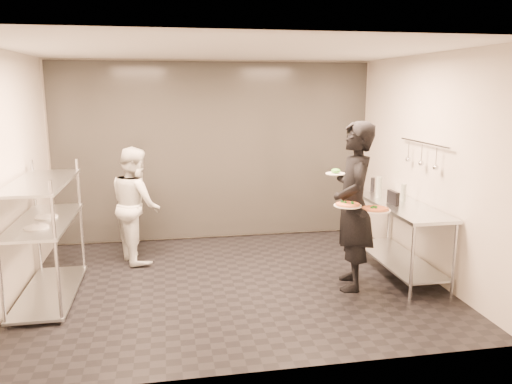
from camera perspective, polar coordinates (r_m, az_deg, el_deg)
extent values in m
cube|color=black|center=(6.30, -2.62, -10.36)|extent=(5.00, 4.00, 0.00)
cube|color=silver|center=(5.85, -2.88, 15.94)|extent=(5.00, 4.00, 0.00)
cube|color=beige|center=(7.88, -4.68, 4.65)|extent=(5.00, 0.00, 2.80)
cube|color=beige|center=(3.98, 1.08, -2.37)|extent=(5.00, 0.00, 2.80)
cube|color=beige|center=(6.12, -26.64, 1.37)|extent=(0.00, 4.00, 2.80)
cube|color=beige|center=(6.72, 18.94, 2.81)|extent=(0.00, 4.00, 2.80)
cube|color=white|center=(7.86, -4.66, 4.63)|extent=(4.90, 0.04, 2.74)
cylinder|color=#B7B9BE|center=(6.95, -23.78, -2.74)|extent=(0.04, 0.04, 1.50)
cylinder|color=#B7B9BE|center=(5.39, -21.87, -6.63)|extent=(0.04, 0.04, 1.50)
cylinder|color=#B7B9BE|center=(6.85, -19.39, -2.62)|extent=(0.04, 0.04, 1.50)
cube|color=silver|center=(6.39, -22.44, -10.49)|extent=(0.60, 1.60, 0.03)
cube|color=silver|center=(6.13, -23.07, -3.09)|extent=(0.60, 1.60, 0.03)
cube|color=silver|center=(6.04, -23.41, 1.04)|extent=(0.60, 1.60, 0.03)
cylinder|color=white|center=(5.79, -23.82, -3.73)|extent=(0.26, 0.26, 0.01)
cylinder|color=white|center=(6.22, -22.89, -2.64)|extent=(0.26, 0.26, 0.01)
cylinder|color=#B7B9BE|center=(5.93, 17.42, -7.71)|extent=(0.04, 0.04, 0.90)
cylinder|color=#B7B9BE|center=(7.42, 11.30, -3.47)|extent=(0.04, 0.04, 0.90)
cylinder|color=#B7B9BE|center=(6.18, 21.73, -7.21)|extent=(0.04, 0.04, 0.90)
cylinder|color=#B7B9BE|center=(7.63, 14.95, -3.23)|extent=(0.04, 0.04, 0.90)
cube|color=silver|center=(6.85, 15.90, -7.35)|extent=(0.57, 1.71, 0.03)
cube|color=silver|center=(6.66, 16.24, -1.48)|extent=(0.60, 1.80, 0.04)
cylinder|color=#B7B9BE|center=(6.65, 18.65, 5.35)|extent=(0.02, 1.20, 0.02)
cylinder|color=#B7B9BE|center=(6.35, 19.93, 3.81)|extent=(0.01, 0.01, 0.22)
sphere|color=#B7B9BE|center=(6.37, 19.85, 2.65)|extent=(0.07, 0.07, 0.07)
cylinder|color=#B7B9BE|center=(6.65, 18.43, 4.24)|extent=(0.01, 0.01, 0.22)
sphere|color=#B7B9BE|center=(6.67, 18.36, 3.14)|extent=(0.07, 0.07, 0.07)
cylinder|color=#B7B9BE|center=(6.96, 17.06, 4.64)|extent=(0.01, 0.01, 0.22)
sphere|color=#B7B9BE|center=(6.98, 17.00, 3.58)|extent=(0.07, 0.07, 0.07)
imported|color=black|center=(6.01, 11.09, -1.62)|extent=(0.64, 0.82, 2.01)
imported|color=white|center=(7.08, -13.57, -1.40)|extent=(0.84, 0.94, 1.60)
cylinder|color=white|center=(5.75, 10.43, -1.54)|extent=(0.32, 0.32, 0.01)
cylinder|color=#AC683E|center=(5.75, 10.44, -1.42)|extent=(0.28, 0.28, 0.02)
cylinder|color=red|center=(5.75, 10.44, -1.32)|extent=(0.25, 0.25, 0.01)
sphere|color=#155D17|center=(5.75, 10.44, -1.25)|extent=(0.04, 0.04, 0.04)
cylinder|color=white|center=(5.83, 13.47, -2.00)|extent=(0.34, 0.34, 0.01)
cylinder|color=#AC683E|center=(5.83, 13.47, -1.89)|extent=(0.30, 0.30, 0.02)
cylinder|color=red|center=(5.83, 13.48, -1.79)|extent=(0.27, 0.27, 0.01)
sphere|color=#155D17|center=(5.83, 13.48, -1.71)|extent=(0.04, 0.04, 0.04)
cylinder|color=white|center=(6.20, 9.10, 2.09)|extent=(0.25, 0.25, 0.01)
ellipsoid|color=#26721C|center=(6.20, 9.11, 2.40)|extent=(0.13, 0.13, 0.07)
cube|color=black|center=(6.57, 15.40, -0.65)|extent=(0.06, 0.24, 0.17)
cylinder|color=gray|center=(6.94, 13.86, 0.54)|extent=(0.08, 0.08, 0.28)
cylinder|color=gray|center=(6.82, 16.50, -0.05)|extent=(0.07, 0.07, 0.23)
cylinder|color=black|center=(7.32, 13.19, 0.82)|extent=(0.06, 0.06, 0.20)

